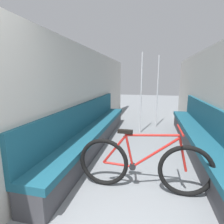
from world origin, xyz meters
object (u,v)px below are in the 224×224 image
Objects in this scene: bench_seat_row_left at (94,132)px; bench_seat_row_right at (200,139)px; bicycle at (143,165)px; grab_pole_far at (141,95)px; grab_pole_near at (157,93)px.

bench_seat_row_left is 2.27m from bench_seat_row_right.
bench_seat_row_right is at bearing 0.00° from bench_seat_row_left.
bicycle is at bearing -127.01° from bench_seat_row_right.
grab_pole_far reaches higher than bicycle.
bench_seat_row_right is 2.53× the size of bicycle.
grab_pole_near reaches higher than bicycle.
grab_pole_near is at bearing 53.20° from bench_seat_row_left.
bicycle is 3.43m from grab_pole_near.
grab_pole_far is at bearing -120.34° from grab_pole_near.
bench_seat_row_right reaches higher than bicycle.
grab_pole_far is at bearing 49.42° from bench_seat_row_left.
bench_seat_row_left is 2.09× the size of grab_pole_far.
bicycle is at bearing -94.23° from grab_pole_near.
grab_pole_far is at bearing 104.33° from bicycle.
bench_seat_row_right is at bearing 62.85° from bicycle.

